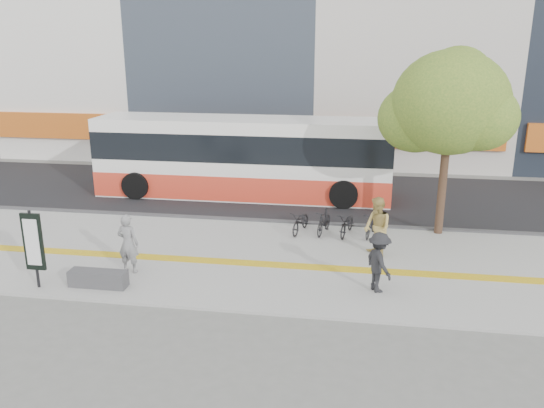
% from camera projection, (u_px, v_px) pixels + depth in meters
% --- Properties ---
extents(ground, '(120.00, 120.00, 0.00)m').
position_uv_depth(ground, '(203.00, 277.00, 15.75)').
color(ground, '#62625D').
rests_on(ground, ground).
extents(sidewalk, '(40.00, 7.00, 0.08)m').
position_uv_depth(sidewalk, '(216.00, 256.00, 17.16)').
color(sidewalk, slate).
rests_on(sidewalk, ground).
extents(tactile_strip, '(40.00, 0.45, 0.01)m').
position_uv_depth(tactile_strip, '(212.00, 261.00, 16.67)').
color(tactile_strip, gold).
rests_on(tactile_strip, sidewalk).
extents(street, '(40.00, 8.00, 0.06)m').
position_uv_depth(street, '(258.00, 193.00, 24.25)').
color(street, black).
rests_on(street, ground).
extents(curb, '(40.00, 0.25, 0.14)m').
position_uv_depth(curb, '(239.00, 220.00, 20.46)').
color(curb, '#313133').
rests_on(curb, ground).
extents(bench, '(1.60, 0.45, 0.45)m').
position_uv_depth(bench, '(98.00, 279.00, 14.91)').
color(bench, '#313133').
rests_on(bench, sidewalk).
extents(signboard, '(0.55, 0.10, 2.20)m').
position_uv_depth(signboard, '(33.00, 243.00, 14.55)').
color(signboard, black).
rests_on(signboard, sidewalk).
extents(street_tree, '(4.40, 3.80, 6.31)m').
position_uv_depth(street_tree, '(449.00, 105.00, 17.94)').
color(street_tree, '#362218').
rests_on(street_tree, sidewalk).
extents(bus, '(12.54, 2.97, 3.34)m').
position_uv_depth(bus, '(243.00, 159.00, 23.40)').
color(bus, white).
rests_on(bus, street).
extents(bicycle_row, '(3.22, 1.58, 0.88)m').
position_uv_depth(bicycle_row, '(335.00, 223.00, 18.86)').
color(bicycle_row, black).
rests_on(bicycle_row, sidewalk).
extents(seated_woman, '(0.68, 0.48, 1.76)m').
position_uv_depth(seated_woman, '(128.00, 244.00, 15.65)').
color(seated_woman, black).
rests_on(seated_woman, sidewalk).
extents(pedestrian_tan, '(1.07, 1.15, 1.89)m').
position_uv_depth(pedestrian_tan, '(377.00, 227.00, 16.77)').
color(pedestrian_tan, tan).
rests_on(pedestrian_tan, sidewalk).
extents(pedestrian_dark, '(1.04, 1.23, 1.65)m').
position_uv_depth(pedestrian_dark, '(379.00, 262.00, 14.47)').
color(pedestrian_dark, black).
rests_on(pedestrian_dark, sidewalk).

